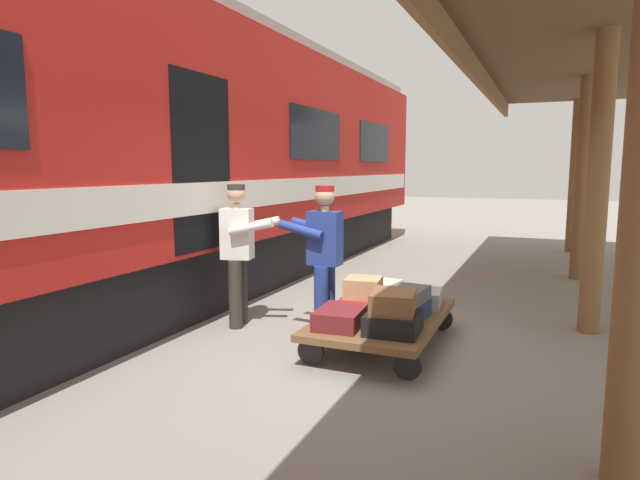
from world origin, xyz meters
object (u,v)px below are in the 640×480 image
suitcase_black_hardshell (393,323)px  suitcase_cream_canvas (374,291)px  suitcase_gray_aluminum (419,298)px  suitcase_red_plastic (359,305)px  suitcase_navy_fabric (407,310)px  suitcase_slate_roller (407,295)px  suitcase_tan_vintage (363,287)px  luggage_cart (383,319)px  suitcase_maroon_trunk (341,317)px  porter_by_door (239,250)px  train_car (102,154)px  suitcase_brown_leather (393,302)px  porter_in_overalls (323,255)px

suitcase_black_hardshell → suitcase_cream_canvas: 1.24m
suitcase_gray_aluminum → suitcase_black_hardshell: bearing=90.0°
suitcase_red_plastic → suitcase_navy_fabric: suitcase_navy_fabric is taller
suitcase_gray_aluminum → suitcase_slate_roller: suitcase_slate_roller is taller
suitcase_cream_canvas → suitcase_tan_vintage: 0.55m
suitcase_red_plastic → suitcase_navy_fabric: (-0.54, 0.00, 0.00)m
luggage_cart → suitcase_maroon_trunk: size_ratio=3.38×
suitcase_red_plastic → suitcase_tan_vintage: 0.20m
suitcase_black_hardshell → suitcase_slate_roller: (0.01, -0.55, 0.15)m
porter_by_door → suitcase_slate_roller: bearing=178.8°
suitcase_maroon_trunk → suitcase_black_hardshell: bearing=180.0°
suitcase_gray_aluminum → suitcase_tan_vintage: size_ratio=1.27×
luggage_cart → suitcase_maroon_trunk: suitcase_maroon_trunk is taller
train_car → suitcase_red_plastic: train_car is taller
suitcase_red_plastic → suitcase_black_hardshell: suitcase_black_hardshell is taller
suitcase_maroon_trunk → suitcase_brown_leather: (-0.53, -0.03, 0.20)m
suitcase_red_plastic → suitcase_slate_roller: size_ratio=1.03×
suitcase_maroon_trunk → porter_in_overalls: porter_in_overalls is taller
suitcase_gray_aluminum → porter_in_overalls: 1.21m
suitcase_red_plastic → porter_in_overalls: (0.45, -0.07, 0.50)m
suitcase_gray_aluminum → porter_by_door: size_ratio=0.28×
suitcase_tan_vintage → porter_by_door: bearing=-0.2°
suitcase_tan_vintage → suitcase_slate_roller: size_ratio=0.74×
porter_in_overalls → train_car: bearing=6.0°
suitcase_navy_fabric → porter_in_overalls: (0.99, -0.07, 0.50)m
suitcase_maroon_trunk → suitcase_gray_aluminum: bearing=-115.6°
train_car → suitcase_maroon_trunk: train_car is taller
suitcase_red_plastic → suitcase_gray_aluminum: bearing=-133.8°
porter_by_door → suitcase_gray_aluminum: bearing=-165.9°
suitcase_navy_fabric → suitcase_red_plastic: bearing=0.0°
suitcase_black_hardshell → suitcase_brown_leather: 0.20m
luggage_cart → suitcase_maroon_trunk: bearing=64.4°
suitcase_gray_aluminum → suitcase_slate_roller: (0.01, 0.56, 0.16)m
suitcase_navy_fabric → porter_in_overalls: bearing=-4.2°
train_car → porter_in_overalls: bearing=-174.0°
suitcase_slate_roller → suitcase_cream_canvas: bearing=-47.0°
train_car → suitcase_cream_canvas: size_ratio=36.39×
suitcase_brown_leather → luggage_cart: bearing=-64.2°
suitcase_navy_fabric → suitcase_tan_vintage: size_ratio=1.37×
suitcase_black_hardshell → porter_in_overalls: bearing=-32.5°
suitcase_cream_canvas → suitcase_navy_fabric: (-0.54, 0.56, -0.03)m
train_car → suitcase_maroon_trunk: size_ratio=31.07×
suitcase_cream_canvas → suitcase_navy_fabric: suitcase_cream_canvas is taller
suitcase_gray_aluminum → suitcase_slate_roller: 0.58m
suitcase_maroon_trunk → porter_by_door: size_ratio=0.35×
suitcase_tan_vintage → suitcase_slate_roller: bearing=175.5°
train_car → suitcase_tan_vintage: bearing=-175.5°
suitcase_gray_aluminum → luggage_cart: bearing=64.4°
suitcase_red_plastic → suitcase_maroon_trunk: (0.00, 0.56, 0.00)m
suitcase_cream_canvas → train_car: bearing=13.4°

